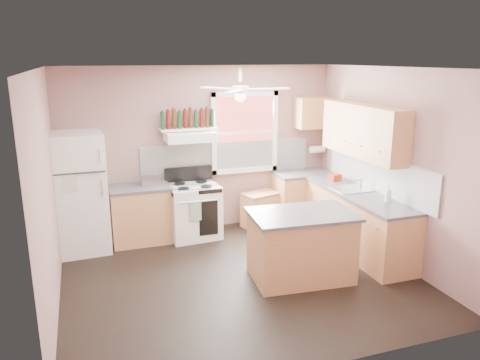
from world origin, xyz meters
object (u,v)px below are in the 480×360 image
object	(u,v)px
refrigerator	(79,193)
island	(301,247)
stove	(194,211)
cart	(260,210)
toaster	(151,180)

from	to	relation	value
refrigerator	island	bearing A→B (deg)	-38.35
island	refrigerator	bearing A→B (deg)	149.37
stove	island	xyz separation A→B (m)	(0.99, -1.87, 0.00)
refrigerator	cart	world-z (taller)	refrigerator
refrigerator	toaster	world-z (taller)	refrigerator
stove	cart	size ratio (longest dim) A/B	1.47
toaster	cart	xyz separation A→B (m)	(1.82, 0.01, -0.70)
toaster	stove	size ratio (longest dim) A/B	0.33
toaster	stove	distance (m)	0.85
island	stove	bearing A→B (deg)	122.37
refrigerator	toaster	size ratio (longest dim) A/B	6.39
cart	island	bearing A→B (deg)	-112.03
stove	cart	distance (m)	1.20
toaster	cart	size ratio (longest dim) A/B	0.48
stove	island	distance (m)	2.12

